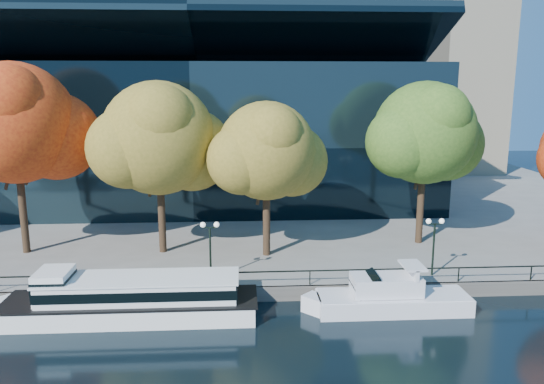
{
  "coord_description": "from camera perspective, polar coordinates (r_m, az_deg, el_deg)",
  "views": [
    {
      "loc": [
        0.54,
        -29.5,
        13.93
      ],
      "look_at": [
        2.79,
        8.0,
        6.29
      ],
      "focal_mm": 35.0,
      "sensor_mm": 36.0,
      "label": 1
    }
  ],
  "objects": [
    {
      "name": "ground",
      "position": [
        32.63,
        -4.17,
        -13.81
      ],
      "size": [
        160.0,
        160.0,
        0.0
      ],
      "primitive_type": "plane",
      "color": "black",
      "rests_on": "ground"
    },
    {
      "name": "promenade",
      "position": [
        67.23,
        -3.82,
        -0.05
      ],
      "size": [
        90.0,
        67.08,
        1.0
      ],
      "color": "slate",
      "rests_on": "ground"
    },
    {
      "name": "railing",
      "position": [
        34.88,
        -4.16,
        -8.64
      ],
      "size": [
        88.2,
        0.08,
        0.99
      ],
      "color": "black",
      "rests_on": "promenade"
    },
    {
      "name": "convention_building",
      "position": [
        61.69,
        -7.69,
        6.35
      ],
      "size": [
        50.0,
        24.57,
        21.43
      ],
      "color": "black",
      "rests_on": "ground"
    },
    {
      "name": "tour_boat",
      "position": [
        33.74,
        -15.55,
        -10.87
      ],
      "size": [
        16.53,
        3.69,
        3.14
      ],
      "color": "white",
      "rests_on": "ground"
    },
    {
      "name": "cruiser_near",
      "position": [
        34.39,
        12.2,
        -10.97
      ],
      "size": [
        10.47,
        2.7,
        3.03
      ],
      "color": "silver",
      "rests_on": "ground"
    },
    {
      "name": "tree_1",
      "position": [
        44.22,
        -25.74,
        6.45
      ],
      "size": [
        11.38,
        9.33,
        14.66
      ],
      "color": "black",
      "rests_on": "promenade"
    },
    {
      "name": "tree_2",
      "position": [
        41.05,
        -11.88,
        5.42
      ],
      "size": [
        10.78,
        8.84,
        13.26
      ],
      "color": "black",
      "rests_on": "promenade"
    },
    {
      "name": "tree_3",
      "position": [
        39.5,
        -0.38,
        4.21
      ],
      "size": [
        9.22,
        7.56,
        11.77
      ],
      "color": "black",
      "rests_on": "promenade"
    },
    {
      "name": "tree_4",
      "position": [
        44.39,
        16.31,
        5.89
      ],
      "size": [
        10.27,
        8.42,
        13.23
      ],
      "color": "black",
      "rests_on": "promenade"
    },
    {
      "name": "lamp_1",
      "position": [
        35.49,
        -6.69,
        -4.87
      ],
      "size": [
        1.26,
        0.36,
        4.03
      ],
      "color": "black",
      "rests_on": "promenade"
    },
    {
      "name": "lamp_2",
      "position": [
        37.77,
        17.07,
        -4.3
      ],
      "size": [
        1.26,
        0.36,
        4.03
      ],
      "color": "black",
      "rests_on": "promenade"
    }
  ]
}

